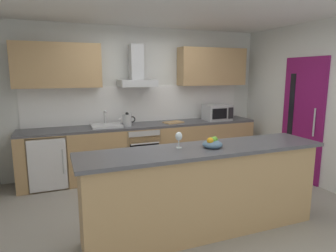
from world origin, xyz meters
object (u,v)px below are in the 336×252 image
(oven, at_px, (140,149))
(refrigerator, at_px, (48,160))
(sink, at_px, (106,125))
(range_hood, at_px, (137,73))
(fruit_bowl, at_px, (212,144))
(wine_glass, at_px, (179,137))
(chopping_board, at_px, (173,122))
(kettle, at_px, (127,120))
(microwave, at_px, (217,112))

(oven, relative_size, refrigerator, 0.94)
(sink, height_order, range_hood, range_hood)
(range_hood, distance_m, fruit_bowl, 2.42)
(refrigerator, distance_m, wine_glass, 2.56)
(wine_glass, distance_m, fruit_bowl, 0.38)
(oven, xyz_separation_m, fruit_bowl, (0.21, -2.16, 0.58))
(range_hood, bearing_deg, refrigerator, -175.03)
(refrigerator, bearing_deg, wine_glass, -55.87)
(sink, distance_m, fruit_bowl, 2.31)
(oven, relative_size, chopping_board, 2.35)
(fruit_bowl, xyz_separation_m, chopping_board, (0.42, 2.14, -0.12))
(refrigerator, relative_size, kettle, 2.94)
(wine_glass, bearing_deg, fruit_bowl, -18.86)
(range_hood, relative_size, chopping_board, 2.12)
(sink, bearing_deg, refrigerator, -179.17)
(kettle, distance_m, chopping_board, 0.86)
(oven, bearing_deg, kettle, -171.55)
(wine_glass, height_order, fruit_bowl, wine_glass)
(microwave, distance_m, range_hood, 1.71)
(microwave, bearing_deg, wine_glass, -129.84)
(oven, distance_m, wine_glass, 2.15)
(microwave, height_order, kettle, microwave)
(oven, relative_size, microwave, 1.60)
(chopping_board, bearing_deg, microwave, -0.26)
(sink, bearing_deg, range_hood, 11.59)
(wine_glass, distance_m, chopping_board, 2.17)
(microwave, bearing_deg, refrigerator, 179.53)
(fruit_bowl, bearing_deg, sink, 109.96)
(refrigerator, height_order, range_hood, range_hood)
(oven, height_order, kettle, kettle)
(range_hood, relative_size, wine_glass, 4.05)
(refrigerator, bearing_deg, fruit_bowl, -51.26)
(fruit_bowl, relative_size, chopping_board, 0.65)
(sink, bearing_deg, microwave, -1.05)
(oven, distance_m, chopping_board, 0.77)
(microwave, relative_size, sink, 1.00)
(fruit_bowl, bearing_deg, range_hood, 95.24)
(sink, height_order, fruit_bowl, sink)
(oven, relative_size, fruit_bowl, 3.64)
(oven, xyz_separation_m, range_hood, (0.00, 0.13, 1.33))
(kettle, bearing_deg, range_hood, 35.74)
(refrigerator, height_order, kettle, kettle)
(oven, relative_size, kettle, 2.77)
(oven, height_order, refrigerator, oven)
(sink, bearing_deg, wine_glass, -77.93)
(fruit_bowl, distance_m, chopping_board, 2.18)
(refrigerator, xyz_separation_m, chopping_board, (2.15, -0.02, 0.49))
(sink, xyz_separation_m, chopping_board, (1.21, -0.03, -0.02))
(sink, distance_m, kettle, 0.36)
(range_hood, height_order, fruit_bowl, range_hood)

